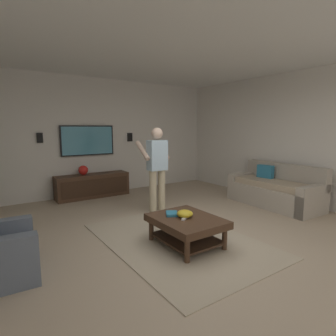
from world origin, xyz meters
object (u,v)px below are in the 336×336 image
media_console (93,186)px  coffee_table (186,225)px  person_standing (157,164)px  wall_speaker_right (40,138)px  vase_round (83,170)px  book (172,214)px  couch (275,190)px  tv (88,141)px  wall_speaker_left (130,137)px  bowl (185,214)px  remote_white (185,218)px

media_console → coffee_table: bearing=2.1°
coffee_table → person_standing: size_ratio=0.61×
wall_speaker_right → coffee_table: bearing=-162.2°
vase_round → wall_speaker_right: (0.23, 0.85, 0.76)m
book → vase_round: bearing=35.3°
coffee_table → couch: bearing=-79.1°
couch → coffee_table: size_ratio=1.94×
vase_round → wall_speaker_right: 1.16m
media_console → tv: size_ratio=1.33×
wall_speaker_left → wall_speaker_right: size_ratio=1.00×
coffee_table → wall_speaker_right: wall_speaker_right is taller
person_standing → book: size_ratio=7.45×
media_console → couch: bearing=45.6°
person_standing → bowl: bearing=162.6°
media_console → wall_speaker_left: wall_speaker_left is taller
media_console → book: bearing=0.5°
vase_round → wall_speaker_right: bearing=75.0°
vase_round → wall_speaker_left: size_ratio=1.00×
bowl → media_console: bearing=2.0°
couch → tv: size_ratio=1.52×
media_console → tv: (0.24, 0.00, 1.06)m
tv → person_standing: tv is taller
person_standing → vase_round: bearing=27.0°
book → wall_speaker_left: (3.47, -1.10, 0.98)m
tv → vase_round: (-0.21, 0.21, -0.68)m
person_standing → coffee_table: bearing=163.2°
book → wall_speaker_left: size_ratio=1.00×
tv → wall_speaker_right: 1.06m
tv → wall_speaker_right: bearing=-90.7°
tv → bowl: size_ratio=5.65×
couch → book: couch is taller
coffee_table → wall_speaker_right: 4.03m
couch → bowl: couch is taller
coffee_table → wall_speaker_left: bearing=-15.2°
couch → media_console: couch is taller
person_standing → wall_speaker_left: 2.16m
tv → vase_round: size_ratio=5.80×
book → vase_round: (3.24, 0.23, 0.24)m
couch → wall_speaker_right: (3.14, 4.00, 1.10)m
bowl → person_standing: bearing=-19.0°
couch → tv: 4.42m
bowl → wall_speaker_left: 3.91m
media_console → vase_round: vase_round is taller
media_console → vase_round: (0.03, 0.21, 0.39)m
media_console → vase_round: bearing=-97.3°
couch → wall_speaker_right: wall_speaker_right is taller
remote_white → wall_speaker_left: size_ratio=0.68×
tv → wall_speaker_left: (0.01, -1.13, 0.06)m
media_console → bowl: (-3.40, -0.12, 0.18)m
coffee_table → person_standing: person_standing is taller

